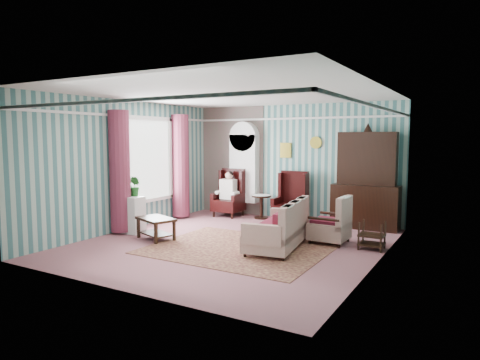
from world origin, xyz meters
The scene contains 17 objects.
floor centered at (0.00, 0.00, 0.00)m, with size 6.00×6.00×0.00m, color #935559.
room_shell centered at (-0.62, 0.18, 2.01)m, with size 5.53×6.02×2.91m.
bookcase centered at (-1.35, 2.84, 1.12)m, with size 0.80×0.28×2.24m, color silver.
dresser_hutch centered at (1.90, 2.72, 1.18)m, with size 1.50×0.56×2.36m, color black.
wingback_left centered at (-1.60, 2.45, 0.62)m, with size 0.76×0.80×1.25m, color black.
wingback_right centered at (0.15, 2.45, 0.62)m, with size 0.76×0.80×1.25m, color black.
seated_woman centered at (-1.60, 2.45, 0.59)m, with size 0.44×0.40×1.18m, color beige, non-canonical shape.
round_side_table centered at (-0.70, 2.60, 0.30)m, with size 0.50×0.50×0.60m, color black.
nest_table centered at (2.47, 0.90, 0.27)m, with size 0.45×0.38×0.54m, color black.
plant_stand centered at (-2.40, -0.30, 0.40)m, with size 0.55×0.35×0.80m, color white.
rug centered at (0.30, -0.30, 0.01)m, with size 3.20×2.60×0.01m, color #4E221A.
sofa centered at (0.90, 0.11, 0.47)m, with size 1.83×1.00×0.95m, color beige.
floral_armchair centered at (1.63, 0.98, 0.45)m, with size 0.78×0.89×0.90m, color beige.
coffee_table centered at (-1.53, -0.49, 0.22)m, with size 0.82×0.52×0.45m, color black.
potted_plant_a centered at (-2.48, -0.43, 1.00)m, with size 0.35×0.31×0.39m, color #19521A.
potted_plant_b centered at (-2.33, -0.22, 1.02)m, with size 0.24×0.19×0.44m, color #1F571B.
potted_plant_c centered at (-2.48, -0.23, 0.98)m, with size 0.21×0.21×0.37m, color #195019.
Camera 1 is at (4.23, -7.08, 2.07)m, focal length 32.00 mm.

